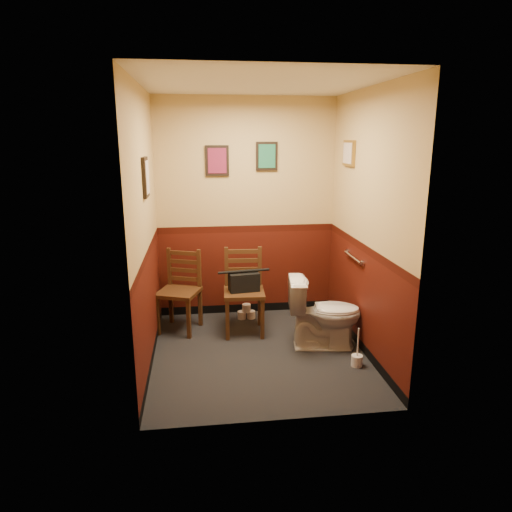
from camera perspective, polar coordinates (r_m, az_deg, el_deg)
The scene contains 17 objects.
floor at distance 4.95m, azimuth 0.37°, elevation -12.01°, with size 2.20×2.40×0.00m, color black.
ceiling at distance 4.46m, azimuth 0.44°, elevation 20.82°, with size 2.20×2.40×0.00m, color silver.
wall_back at distance 5.69m, azimuth -1.22°, elevation 5.81°, with size 2.20×2.70×0.00m, color #411009.
wall_front at distance 3.36m, azimuth 3.14°, elevation -0.38°, with size 2.20×2.70×0.00m, color #411009.
wall_left at distance 4.50m, azimuth -13.63°, elevation 3.08°, with size 2.40×2.70×0.00m, color #411009.
wall_right at distance 4.78m, azimuth 13.61°, elevation 3.73°, with size 2.40×2.70×0.00m, color #411009.
grab_bar at distance 5.09m, azimuth 12.04°, elevation -0.16°, with size 0.05×0.56×0.06m.
framed_print_back_a at distance 5.58m, azimuth -4.88°, elevation 11.79°, with size 0.28×0.04×0.36m.
framed_print_back_b at distance 5.64m, azimuth 1.36°, elevation 12.37°, with size 0.26×0.04×0.34m.
framed_print_left at distance 4.53m, azimuth -13.62°, elevation 9.54°, with size 0.04×0.30×0.38m.
framed_print_right at distance 5.26m, azimuth 11.52°, elevation 12.48°, with size 0.04×0.34×0.28m.
toilet at distance 5.00m, azimuth 8.53°, elevation -7.09°, with size 0.44×0.78×0.77m, color white.
toilet_brush at distance 4.78m, azimuth 12.51°, elevation -12.55°, with size 0.11×0.11×0.41m.
chair_left at distance 5.43m, azimuth -9.48°, elevation -4.32°, with size 0.57×0.57×0.95m.
chair_right at distance 5.30m, azimuth -1.53°, elevation -4.41°, with size 0.48×0.48×0.98m.
handbag at distance 5.22m, azimuth -1.52°, elevation -3.23°, with size 0.36×0.21×0.25m.
tp_stack at distance 5.79m, azimuth -1.21°, elevation -7.08°, with size 0.22×0.12×0.19m.
Camera 1 is at (-0.59, -4.39, 2.21)m, focal length 32.00 mm.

